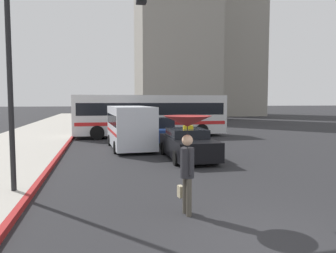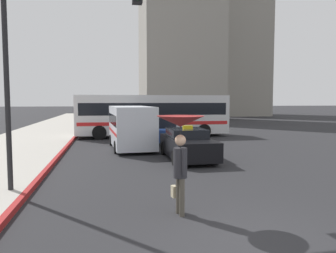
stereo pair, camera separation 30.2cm
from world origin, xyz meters
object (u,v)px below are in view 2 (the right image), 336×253
Objects in this scene: city_bus at (153,114)px; pedestrian_with_umbrella at (180,135)px; ambulance_van at (131,125)px; taxi at (187,145)px; traffic_light at (59,33)px; sedan_red at (162,131)px.

city_bus is 16.48m from pedestrian_with_umbrella.
taxi is at bearing 117.90° from ambulance_van.
ambulance_van is 10.74m from pedestrian_with_umbrella.
traffic_light reaches higher than city_bus.
sedan_red is at bearing 66.93° from traffic_light.
pedestrian_with_umbrella is at bearing 82.27° from sedan_red.
taxi is 7.71m from traffic_light.
sedan_red is 1.83× the size of pedestrian_with_umbrella.
traffic_light is (-4.53, -14.04, 2.79)m from city_bus.
taxi is 6.40m from sedan_red.
city_bus is (-0.28, 9.38, 1.02)m from taxi.
traffic_light is (-2.55, -8.37, 3.18)m from ambulance_van.
sedan_red is at bearing -177.21° from city_bus.
traffic_light is at bearing 69.60° from ambulance_van.
pedestrian_with_umbrella reaches higher than taxi.
taxi is at bearing 90.94° from sedan_red.
sedan_red is at bearing -132.15° from ambulance_van.
pedestrian_with_umbrella is 4.55m from traffic_light.
sedan_red is 0.80× the size of ambulance_van.
sedan_red reaches higher than taxi.
pedestrian_with_umbrella reaches higher than sedan_red.
pedestrian_with_umbrella is (0.33, -10.72, 0.56)m from ambulance_van.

